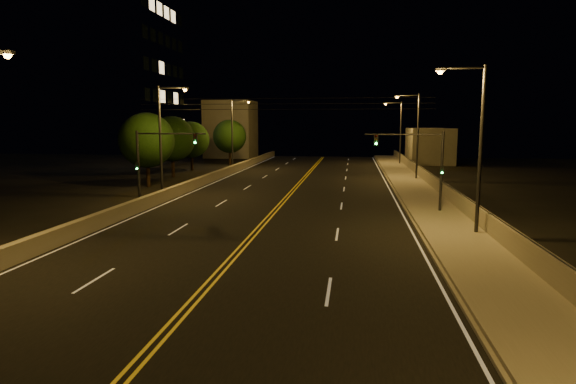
# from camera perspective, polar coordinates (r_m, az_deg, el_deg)

# --- Properties ---
(road) EXTENTS (18.00, 120.00, 0.02)m
(road) POSITION_cam_1_polar(r_m,az_deg,el_deg) (27.38, -3.60, -4.49)
(road) COLOR black
(road) RESTS_ON ground
(sidewalk) EXTENTS (3.60, 120.00, 0.30)m
(sidewalk) POSITION_cam_1_polar(r_m,az_deg,el_deg) (27.39, 19.22, -4.63)
(sidewalk) COLOR gray
(sidewalk) RESTS_ON ground
(curb) EXTENTS (0.14, 120.00, 0.15)m
(curb) POSITION_cam_1_polar(r_m,az_deg,el_deg) (27.09, 15.33, -4.76)
(curb) COLOR gray
(curb) RESTS_ON ground
(parapet_wall) EXTENTS (0.30, 120.00, 1.00)m
(parapet_wall) POSITION_cam_1_polar(r_m,az_deg,el_deg) (27.64, 22.65, -3.32)
(parapet_wall) COLOR gray
(parapet_wall) RESTS_ON sidewalk
(jersey_barrier) EXTENTS (0.45, 120.00, 0.91)m
(jersey_barrier) POSITION_cam_1_polar(r_m,az_deg,el_deg) (30.40, -20.73, -2.88)
(jersey_barrier) COLOR gray
(jersey_barrier) RESTS_ON ground
(distant_building_right) EXTENTS (6.00, 10.00, 5.20)m
(distant_building_right) POSITION_cam_1_polar(r_m,az_deg,el_deg) (75.15, 16.39, 5.29)
(distant_building_right) COLOR gray
(distant_building_right) RESTS_ON ground
(distant_building_left) EXTENTS (8.00, 8.00, 9.75)m
(distant_building_left) POSITION_cam_1_polar(r_m,az_deg,el_deg) (85.29, -6.76, 7.40)
(distant_building_left) COLOR gray
(distant_building_left) RESTS_ON ground
(parapet_rail) EXTENTS (0.06, 120.00, 0.06)m
(parapet_rail) POSITION_cam_1_polar(r_m,az_deg,el_deg) (27.54, 22.71, -2.24)
(parapet_rail) COLOR black
(parapet_rail) RESTS_ON parapet_wall
(lane_markings) EXTENTS (17.32, 116.00, 0.00)m
(lane_markings) POSITION_cam_1_polar(r_m,az_deg,el_deg) (27.31, -3.63, -4.50)
(lane_markings) COLOR silver
(lane_markings) RESTS_ON road
(streetlight_1) EXTENTS (2.55, 0.28, 8.92)m
(streetlight_1) POSITION_cam_1_polar(r_m,az_deg,el_deg) (26.70, 21.34, 5.81)
(streetlight_1) COLOR #2D2D33
(streetlight_1) RESTS_ON ground
(streetlight_2) EXTENTS (2.55, 0.28, 8.92)m
(streetlight_2) POSITION_cam_1_polar(r_m,az_deg,el_deg) (51.32, 14.83, 7.00)
(streetlight_2) COLOR #2D2D33
(streetlight_2) RESTS_ON ground
(streetlight_3) EXTENTS (2.55, 0.28, 8.92)m
(streetlight_3) POSITION_cam_1_polar(r_m,az_deg,el_deg) (69.64, 12.99, 7.32)
(streetlight_3) COLOR #2D2D33
(streetlight_3) RESTS_ON ground
(streetlight_5) EXTENTS (2.55, 0.28, 8.92)m
(streetlight_5) POSITION_cam_1_polar(r_m,az_deg,el_deg) (40.26, -14.54, 6.74)
(streetlight_5) COLOR #2D2D33
(streetlight_5) RESTS_ON ground
(streetlight_6) EXTENTS (2.55, 0.28, 8.92)m
(streetlight_6) POSITION_cam_1_polar(r_m,az_deg,el_deg) (62.45, -6.40, 7.39)
(streetlight_6) COLOR #2D2D33
(streetlight_6) RESTS_ON ground
(traffic_signal_right) EXTENTS (5.11, 0.31, 5.47)m
(traffic_signal_right) POSITION_cam_1_polar(r_m,az_deg,el_deg) (32.62, 15.93, 3.50)
(traffic_signal_right) COLOR #2D2D33
(traffic_signal_right) RESTS_ON ground
(traffic_signal_left) EXTENTS (5.11, 0.31, 5.47)m
(traffic_signal_left) POSITION_cam_1_polar(r_m,az_deg,el_deg) (35.20, -15.78, 3.83)
(traffic_signal_left) COLOR #2D2D33
(traffic_signal_left) RESTS_ON ground
(overhead_wires) EXTENTS (22.00, 0.03, 0.83)m
(overhead_wires) POSITION_cam_1_polar(r_m,az_deg,el_deg) (36.09, -0.69, 10.41)
(overhead_wires) COLOR black
(building_tower) EXTENTS (24.00, 15.00, 31.24)m
(building_tower) POSITION_cam_1_polar(r_m,az_deg,el_deg) (73.86, -23.37, 14.59)
(building_tower) COLOR gray
(building_tower) RESTS_ON ground
(tree_0) EXTENTS (5.14, 5.14, 6.96)m
(tree_0) POSITION_cam_1_polar(r_m,az_deg,el_deg) (47.03, -16.39, 5.90)
(tree_0) COLOR black
(tree_0) RESTS_ON ground
(tree_1) EXTENTS (4.97, 4.97, 6.73)m
(tree_1) POSITION_cam_1_polar(r_m,az_deg,el_deg) (54.74, -13.57, 6.14)
(tree_1) COLOR black
(tree_1) RESTS_ON ground
(tree_2) EXTENTS (4.53, 4.53, 6.14)m
(tree_2) POSITION_cam_1_polar(r_m,az_deg,el_deg) (62.16, -11.39, 6.08)
(tree_2) COLOR black
(tree_2) RESTS_ON ground
(tree_3) EXTENTS (4.76, 4.76, 6.45)m
(tree_3) POSITION_cam_1_polar(r_m,az_deg,el_deg) (69.77, -6.93, 6.56)
(tree_3) COLOR black
(tree_3) RESTS_ON ground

